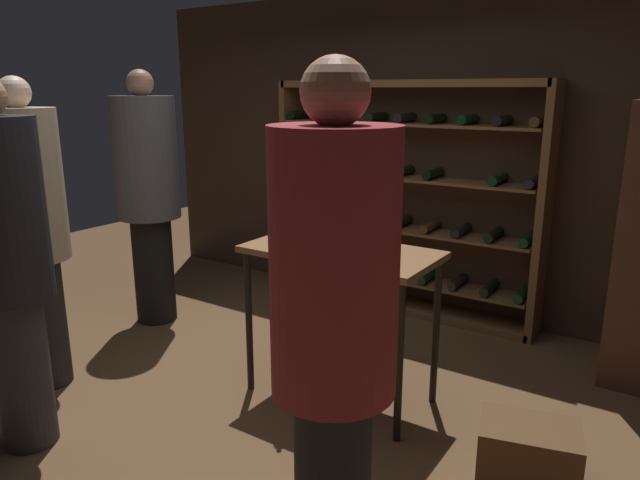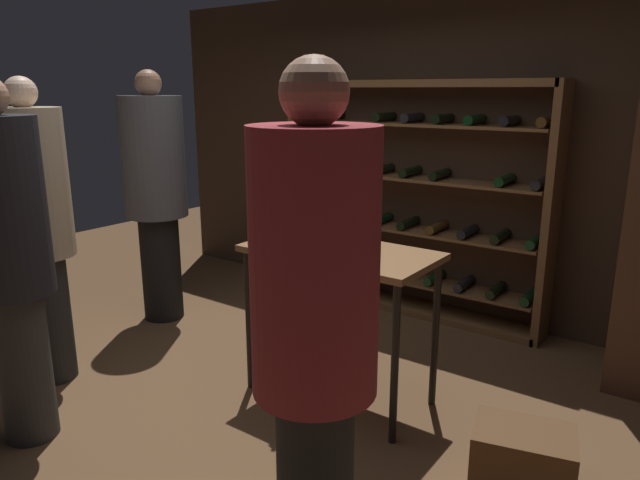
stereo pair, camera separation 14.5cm
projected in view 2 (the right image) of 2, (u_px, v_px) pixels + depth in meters
The scene contains 13 objects.
ground_plane at pixel (273, 391), 3.80m from camera, with size 10.09×10.09×0.00m, color brown.
back_wall at pixel (422, 154), 5.06m from camera, with size 5.63×0.10×2.75m, color #3D2B1E.
wine_rack at pixel (411, 201), 4.99m from camera, with size 2.42×0.32×2.00m.
tasting_table at pixel (340, 268), 3.55m from camera, with size 1.17×0.61×0.98m.
person_guest_plum_blouse at pixel (315, 324), 2.04m from camera, with size 0.45×0.45×2.03m.
person_guest_khaki at pixel (36, 219), 3.72m from camera, with size 0.44×0.44×2.00m.
person_guest_blue_shirt at pixel (8, 249), 3.05m from camera, with size 0.43×0.43×1.99m.
person_bystander_red_print at pixel (156, 186), 4.78m from camera, with size 0.51×0.51×2.08m.
wine_crate at pixel (522, 459), 2.86m from camera, with size 0.48×0.34×0.31m, color brown.
wine_bottle_gold_foil at pixel (284, 229), 3.47m from camera, with size 0.07×0.07×0.35m.
wine_bottle_red_label at pixel (323, 227), 3.48m from camera, with size 0.08×0.08×0.37m.
wine_bottle_green_slim at pixel (349, 224), 3.57m from camera, with size 0.08×0.08×0.37m.
wine_glass_stemmed_right at pixel (309, 223), 3.69m from camera, with size 0.09×0.09×0.16m.
Camera 2 is at (2.26, -2.60, 1.92)m, focal length 32.55 mm.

